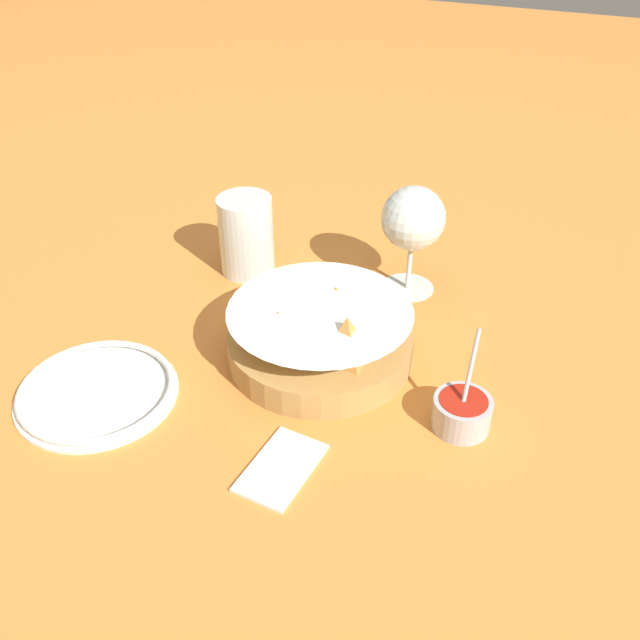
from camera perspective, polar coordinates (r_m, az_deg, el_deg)
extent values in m
plane|color=orange|center=(0.93, -1.31, -1.06)|extent=(4.00, 4.00, 0.00)
cylinder|color=#B2894C|center=(0.88, 0.00, -2.05)|extent=(0.23, 0.23, 0.04)
cone|color=white|center=(0.87, 0.00, -1.09)|extent=(0.23, 0.23, 0.07)
cylinder|color=#3D842D|center=(0.88, 0.00, -1.95)|extent=(0.17, 0.17, 0.01)
pyramid|color=#CC8E42|center=(0.90, 1.28, 1.34)|extent=(0.09, 0.10, 0.05)
pyramid|color=#CC8E42|center=(0.86, -3.32, -0.60)|extent=(0.07, 0.06, 0.05)
pyramid|color=#CC8E42|center=(0.83, 2.15, -1.59)|extent=(0.09, 0.09, 0.06)
cylinder|color=#B7B7BC|center=(0.80, 11.27, -7.32)|extent=(0.07, 0.07, 0.04)
cylinder|color=red|center=(0.80, 11.33, -6.98)|extent=(0.05, 0.05, 0.03)
cylinder|color=#B7B7BC|center=(0.79, 11.81, -4.52)|extent=(0.06, 0.01, 0.10)
cylinder|color=silver|center=(1.03, 7.00, 2.64)|extent=(0.07, 0.07, 0.00)
cylinder|color=silver|center=(1.01, 7.15, 4.41)|extent=(0.01, 0.01, 0.07)
sphere|color=silver|center=(0.97, 7.47, 8.08)|extent=(0.09, 0.09, 0.09)
sphere|color=#E5B77F|center=(0.98, 7.42, 7.51)|extent=(0.06, 0.06, 0.06)
cylinder|color=silver|center=(1.04, -5.92, 6.75)|extent=(0.08, 0.08, 0.12)
cylinder|color=gold|center=(1.05, -5.88, 6.06)|extent=(0.06, 0.06, 0.08)
torus|color=silver|center=(1.07, -4.87, 7.92)|extent=(0.08, 0.01, 0.08)
cylinder|color=white|center=(0.88, -17.40, -5.59)|extent=(0.19, 0.19, 0.01)
torus|color=white|center=(0.87, -17.48, -5.27)|extent=(0.18, 0.18, 0.01)
cube|color=white|center=(0.76, -3.14, -11.62)|extent=(0.11, 0.07, 0.01)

